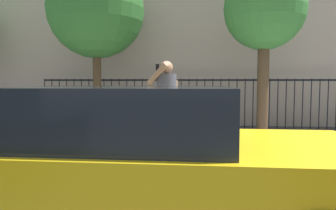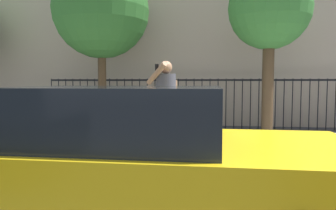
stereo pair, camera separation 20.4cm
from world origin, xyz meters
name	(u,v)px [view 1 (the left image)]	position (x,y,z in m)	size (l,w,h in m)	color
ground_plane	(261,189)	(0.00, 0.00, 0.00)	(60.00, 60.00, 0.00)	#333338
sidewalk	(240,150)	(0.00, 2.20, 0.07)	(28.00, 4.40, 0.15)	#9E9B93
iron_fence	(225,97)	(0.00, 5.90, 1.02)	(12.03, 0.04, 1.60)	black
taxi_yellow	(143,162)	(-1.45, -1.40, 0.70)	(4.23, 1.92, 1.45)	yellow
pedestrian_on_phone	(168,103)	(-1.41, 0.99, 1.14)	(0.68, 0.69, 1.70)	#936B4C
street_bench	(81,115)	(-3.85, 3.41, 0.65)	(1.60, 0.45, 0.95)	brown
street_tree_mid	(264,11)	(0.92, 4.59, 3.42)	(2.21, 2.21, 4.58)	#4C3823
street_tree_far	(96,10)	(-3.85, 4.84, 3.59)	(2.83, 2.83, 5.02)	#4C3823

